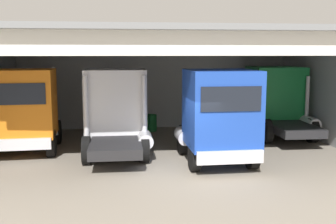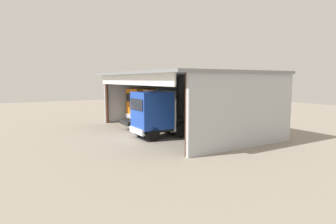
% 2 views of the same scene
% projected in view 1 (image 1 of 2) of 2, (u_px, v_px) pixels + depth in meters
% --- Properties ---
extents(ground_plane, '(80.00, 80.00, 0.00)m').
position_uv_depth(ground_plane, '(179.00, 174.00, 13.65)').
color(ground_plane, gray).
rests_on(ground_plane, ground).
extents(workshop_shed, '(15.41, 9.81, 4.99)m').
position_uv_depth(workshop_shed, '(162.00, 65.00, 18.25)').
color(workshop_shed, '#ADB2B7').
rests_on(workshop_shed, ground).
extents(truck_orange_center_right_bay, '(2.85, 4.91, 3.50)m').
position_uv_depth(truck_orange_center_right_bay, '(23.00, 110.00, 16.20)').
color(truck_orange_center_right_bay, orange).
rests_on(truck_orange_center_right_bay, ground).
extents(truck_white_left_bay, '(2.62, 4.60, 3.42)m').
position_uv_depth(truck_white_left_bay, '(116.00, 111.00, 16.17)').
color(truck_white_left_bay, white).
rests_on(truck_white_left_bay, ground).
extents(truck_blue_right_bay, '(2.58, 5.10, 3.49)m').
position_uv_depth(truck_blue_right_bay, '(218.00, 115.00, 14.61)').
color(truck_blue_right_bay, '#1E47B7').
rests_on(truck_blue_right_bay, ground).
extents(truck_green_center_left_bay, '(2.64, 5.17, 3.39)m').
position_uv_depth(truck_green_center_left_bay, '(278.00, 100.00, 19.73)').
color(truck_green_center_left_bay, '#197F3D').
rests_on(truck_green_center_left_bay, ground).
extents(oil_drum, '(0.58, 0.58, 0.87)m').
position_uv_depth(oil_drum, '(151.00, 123.00, 21.09)').
color(oil_drum, '#197233').
rests_on(oil_drum, ground).
extents(tool_cart, '(0.90, 0.60, 1.00)m').
position_uv_depth(tool_cart, '(227.00, 122.00, 21.07)').
color(tool_cart, '#1E59A5').
rests_on(tool_cart, ground).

